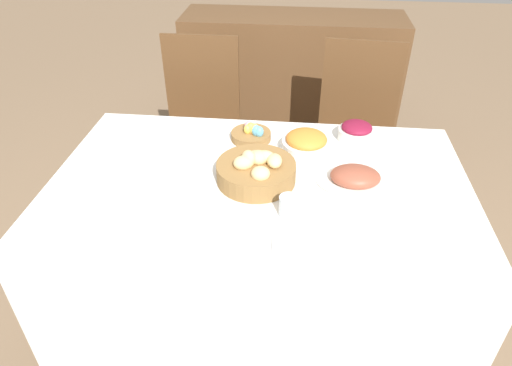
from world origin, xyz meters
TOP-DOWN VIEW (x-y plane):
  - ground_plane at (0.00, 0.00)m, footprint 12.00×12.00m
  - dining_table at (0.00, 0.00)m, footprint 1.61×0.99m
  - chair_far_left at (-0.41, 0.82)m, footprint 0.42×0.42m
  - chair_far_right at (0.45, 0.82)m, footprint 0.45×0.45m
  - sideboard at (0.07, 1.58)m, footprint 1.45×0.44m
  - bread_basket at (-0.01, -0.00)m, footprint 0.30×0.30m
  - egg_basket at (-0.06, 0.31)m, footprint 0.18×0.18m
  - ham_platter at (0.36, 0.02)m, footprint 0.29×0.20m
  - carrot_bowl at (0.17, 0.23)m, footprint 0.20×0.20m
  - beet_salad_bowl at (0.39, 0.36)m, footprint 0.16×0.16m
  - dinner_plate at (-0.10, -0.33)m, footprint 0.24×0.24m
  - fork at (-0.24, -0.33)m, footprint 0.02×0.19m
  - knife at (0.05, -0.33)m, footprint 0.02×0.19m
  - spoon at (0.08, -0.33)m, footprint 0.02×0.19m
  - drinking_cup at (0.12, -0.19)m, footprint 0.07×0.07m
  - butter_dish at (-0.35, -0.18)m, footprint 0.10×0.06m

SIDE VIEW (x-z plane):
  - ground_plane at x=0.00m, z-range 0.00..0.00m
  - dining_table at x=0.00m, z-range 0.00..0.73m
  - sideboard at x=0.07m, z-range 0.00..0.92m
  - chair_far_left at x=-0.41m, z-range 0.02..1.01m
  - chair_far_right at x=0.45m, z-range 0.02..1.01m
  - fork at x=-0.24m, z-range 0.73..0.73m
  - knife at x=0.05m, z-range 0.73..0.73m
  - spoon at x=0.08m, z-range 0.73..0.73m
  - dinner_plate at x=-0.10m, z-range 0.73..0.74m
  - butter_dish at x=-0.35m, z-range 0.73..0.76m
  - ham_platter at x=0.36m, z-range 0.71..0.79m
  - egg_basket at x=-0.06m, z-range 0.72..0.80m
  - drinking_cup at x=0.12m, z-range 0.73..0.80m
  - beet_salad_bowl at x=0.39m, z-range 0.72..0.81m
  - carrot_bowl at x=0.17m, z-range 0.72..0.82m
  - bread_basket at x=-0.01m, z-range 0.71..0.84m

